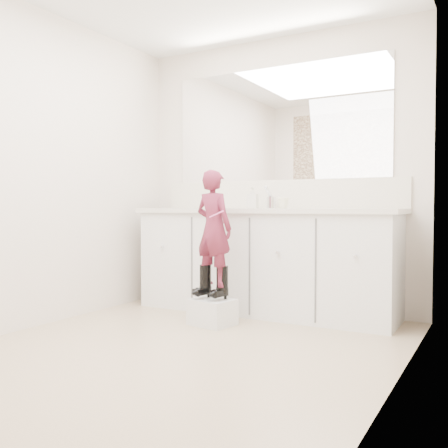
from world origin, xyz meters
The scene contains 16 objects.
floor centered at (0.00, 0.00, 0.00)m, with size 3.00×3.00×0.00m, color #998464.
wall_back centered at (0.00, 1.50, 1.20)m, with size 2.60×2.60×0.00m, color beige.
wall_left centered at (-1.30, 0.00, 1.20)m, with size 3.00×3.00×0.00m, color beige.
wall_right centered at (1.30, 0.00, 1.20)m, with size 3.00×3.00×0.00m, color beige.
vanity_cabinet centered at (0.00, 1.23, 0.42)m, with size 2.20×0.55×0.85m, color silver.
countertop centered at (0.00, 1.21, 0.87)m, with size 2.28×0.58×0.04m, color beige.
backsplash centered at (0.00, 1.49, 1.02)m, with size 2.28×0.03×0.25m, color beige.
mirror centered at (0.00, 1.49, 1.64)m, with size 2.00×0.02×1.00m, color white.
faucet centered at (0.00, 1.38, 0.94)m, with size 0.08×0.08×0.10m, color silver.
cup centered at (0.17, 1.24, 0.94)m, with size 0.10×0.10×0.09m, color beige.
soap_bottle centered at (-0.10, 1.22, 0.98)m, with size 0.08×0.08×0.18m, color beige.
step_stool centered at (-0.16, 0.64, 0.10)m, with size 0.31×0.26×0.20m, color silver.
boot_left centered at (-0.24, 0.66, 0.33)m, with size 0.09×0.17×0.26m, color black, non-canonical shape.
boot_right centered at (-0.09, 0.66, 0.33)m, with size 0.09×0.17×0.26m, color black, non-canonical shape.
toddler centered at (-0.16, 0.66, 0.74)m, with size 0.32×0.21×0.89m, color #A13153.
toothbrush centered at (-0.09, 0.58, 0.85)m, with size 0.01×0.01×0.14m, color #E759A2.
Camera 1 is at (1.76, -2.62, 0.90)m, focal length 40.00 mm.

